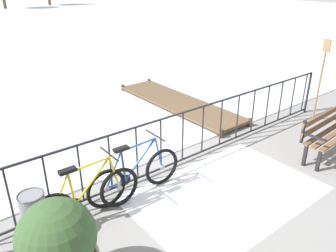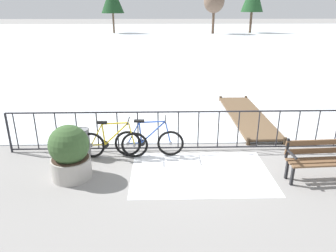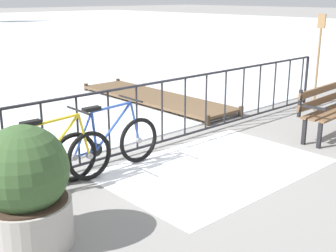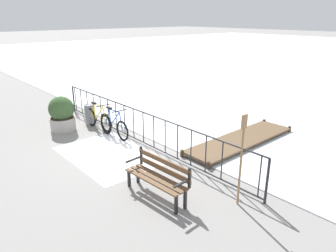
{
  "view_description": "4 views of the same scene",
  "coord_description": "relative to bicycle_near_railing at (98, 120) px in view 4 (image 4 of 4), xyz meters",
  "views": [
    {
      "loc": [
        -3.42,
        -4.19,
        3.32
      ],
      "look_at": [
        -0.01,
        0.1,
        0.82
      ],
      "focal_mm": 35.92,
      "sensor_mm": 36.0,
      "label": 1
    },
    {
      "loc": [
        -0.71,
        -7.5,
        3.54
      ],
      "look_at": [
        -0.54,
        -0.85,
        1.0
      ],
      "focal_mm": 34.21,
      "sensor_mm": 36.0,
      "label": 2
    },
    {
      "loc": [
        -4.23,
        -5.03,
        2.33
      ],
      "look_at": [
        -0.43,
        -0.88,
        0.67
      ],
      "focal_mm": 47.34,
      "sensor_mm": 36.0,
      "label": 3
    },
    {
      "loc": [
        7.42,
        -5.29,
        3.76
      ],
      "look_at": [
        1.23,
        0.14,
        0.84
      ],
      "focal_mm": 33.36,
      "sensor_mm": 36.0,
      "label": 4
    }
  ],
  "objects": [
    {
      "name": "ground_plane",
      "position": [
        1.87,
        0.36,
        -0.37
      ],
      "size": [
        160.0,
        160.0,
        0.0
      ],
      "primitive_type": "plane",
      "color": "gray"
    },
    {
      "name": "snow_patch",
      "position": [
        2.05,
        -0.84,
        -0.36
      ],
      "size": [
        3.09,
        2.06,
        0.01
      ],
      "primitive_type": "cube",
      "color": "white",
      "rests_on": "ground"
    },
    {
      "name": "railing_fence",
      "position": [
        1.87,
        0.36,
        0.19
      ],
      "size": [
        9.06,
        0.06,
        1.07
      ],
      "color": "#232328",
      "rests_on": "ground"
    },
    {
      "name": "bicycle_near_railing",
      "position": [
        0.0,
        0.0,
        0.0
      ],
      "size": [
        1.71,
        0.52,
        0.97
      ],
      "color": "black",
      "rests_on": "ground"
    },
    {
      "name": "bicycle_second",
      "position": [
        0.88,
        0.08,
        0.0
      ],
      "size": [
        1.71,
        0.52,
        0.97
      ],
      "color": "black",
      "rests_on": "ground"
    },
    {
      "name": "park_bench",
      "position": [
        4.63,
        -1.12,
        0.14
      ],
      "size": [
        1.62,
        0.57,
        0.89
      ],
      "color": "brown",
      "rests_on": "ground"
    },
    {
      "name": "planter_with_shrub",
      "position": [
        -0.77,
        -0.94,
        0.21
      ],
      "size": [
        0.85,
        0.85,
        1.2
      ],
      "color": "#ADA8A0",
      "rests_on": "ground"
    },
    {
      "name": "trash_bin",
      "position": [
        -0.73,
        0.06,
        0.0
      ],
      "size": [
        0.35,
        0.35,
        0.73
      ],
      "color": "gray",
      "rests_on": "ground"
    },
    {
      "name": "oar_upright",
      "position": [
        5.99,
        -0.08,
        0.77
      ],
      "size": [
        0.04,
        0.16,
        1.98
      ],
      "color": "#937047",
      "rests_on": "ground"
    },
    {
      "name": "wooden_dock",
      "position": [
        4.01,
        2.73,
        -0.25
      ],
      "size": [
        1.1,
        4.24,
        0.2
      ],
      "color": "brown",
      "rests_on": "ground"
    }
  ]
}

